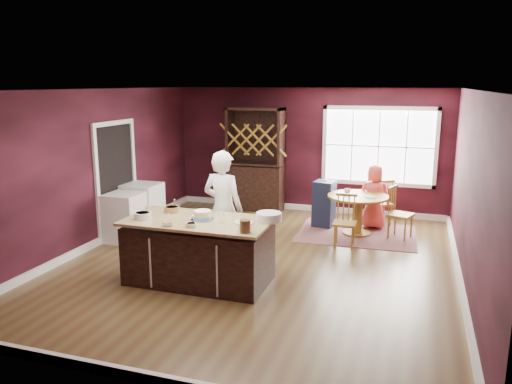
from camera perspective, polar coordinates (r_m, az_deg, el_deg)
room_shell at (r=7.67m, az=0.48°, el=1.50°), size 7.00×7.00×7.00m
window at (r=10.76m, az=13.85°, el=5.09°), size 2.36×0.10×1.66m
doorway at (r=9.55m, az=-15.64°, el=1.22°), size 0.08×1.26×2.13m
kitchen_island at (r=7.19m, az=-6.53°, el=-6.85°), size 2.06×1.08×0.92m
dining_table at (r=9.51m, az=11.55°, el=-1.65°), size 1.13×1.13×0.75m
baker at (r=7.66m, az=-3.78°, el=-1.95°), size 0.72×0.53×1.81m
layer_cake at (r=7.00m, az=-6.15°, el=-2.67°), size 0.33×0.33×0.14m
bowl_blue at (r=7.21m, az=-12.81°, el=-2.65°), size 0.24×0.24×0.09m
bowl_yellow at (r=7.49m, az=-9.61°, el=-1.98°), size 0.23×0.23×0.09m
bowl_pink at (r=6.79m, az=-10.09°, el=-3.65°), size 0.15×0.15×0.05m
bowl_olive at (r=6.70m, az=-7.43°, el=-3.77°), size 0.15×0.15×0.06m
drinking_glass at (r=6.83m, az=-3.93°, el=-2.99°), size 0.07×0.07×0.14m
dinner_plate at (r=6.83m, az=-1.39°, el=-3.49°), size 0.28×0.28×0.02m
white_tub at (r=6.91m, az=1.47°, el=-2.86°), size 0.35×0.35×0.12m
stoneware_crock at (r=6.38m, az=-1.26°, el=-3.94°), size 0.14×0.14×0.17m
toy_figurine at (r=6.54m, az=-1.67°, el=-3.91°), size 0.05×0.05×0.09m
rug at (r=9.65m, az=11.42°, el=-4.70°), size 2.22×1.75×0.01m
chair_east at (r=9.46m, az=16.22°, el=-2.26°), size 0.50×0.51×0.97m
chair_south at (r=8.75m, az=10.10°, el=-3.29°), size 0.41×0.39×0.93m
chair_north at (r=10.28m, az=14.06°, el=-1.05°), size 0.54×0.53×0.95m
seated_woman at (r=9.97m, az=13.36°, el=-0.52°), size 0.65×0.46×1.26m
high_chair at (r=9.94m, az=7.78°, el=-1.24°), size 0.44×0.44×0.96m
toddler at (r=9.89m, az=7.55°, el=0.67°), size 0.18×0.14×0.26m
table_plate at (r=9.36m, az=13.00°, el=-0.54°), size 0.20×0.20×0.02m
table_cup at (r=9.58m, az=10.40°, el=0.12°), size 0.13×0.13×0.10m
hutch at (r=11.07m, az=-0.06°, el=3.75°), size 1.24×0.52×2.28m
washer at (r=9.24m, az=-14.81°, el=-2.84°), size 0.60×0.58×0.88m
dryer at (r=9.76m, az=-12.80°, el=-1.77°), size 0.64×0.62×0.93m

